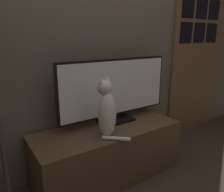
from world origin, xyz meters
name	(u,v)px	position (x,y,z in m)	size (l,w,h in m)	color
wall_back	(88,21)	(0.00, 1.22, 1.30)	(4.80, 0.05, 2.60)	#60564C
tv_stand	(108,152)	(0.00, 0.94, 0.22)	(1.24, 0.49, 0.44)	brown
tv	(116,90)	(0.15, 1.03, 0.73)	(1.07, 0.18, 0.56)	black
cat	(107,111)	(-0.09, 0.81, 0.65)	(0.19, 0.26, 0.46)	silver
door	(197,48)	(1.44, 1.18, 1.05)	(0.84, 0.04, 2.05)	brown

